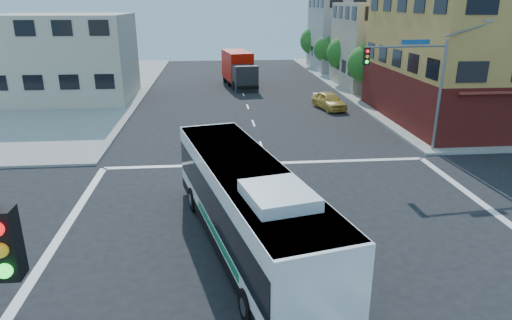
{
  "coord_description": "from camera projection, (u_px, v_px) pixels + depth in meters",
  "views": [
    {
      "loc": [
        -3.05,
        -15.82,
        9.08
      ],
      "look_at": [
        -1.22,
        3.71,
        2.25
      ],
      "focal_mm": 32.0,
      "sensor_mm": 36.0,
      "label": 1
    }
  ],
  "objects": [
    {
      "name": "box_truck",
      "position": [
        239.0,
        70.0,
        51.17
      ],
      "size": [
        3.71,
        8.7,
        3.79
      ],
      "rotation": [
        0.0,
        0.0,
        0.16
      ],
      "color": "black",
      "rests_on": "ground"
    },
    {
      "name": "street_tree_a",
      "position": [
        367.0,
        61.0,
        44.25
      ],
      "size": [
        3.6,
        3.6,
        5.53
      ],
      "color": "#332412",
      "rests_on": "ground"
    },
    {
      "name": "building_east_near",
      "position": [
        395.0,
        46.0,
        50.09
      ],
      "size": [
        12.06,
        10.06,
        9.0
      ],
      "color": "#B8A68D",
      "rests_on": "ground"
    },
    {
      "name": "signal_mast_ne",
      "position": [
        416.0,
        74.0,
        27.28
      ],
      "size": [
        7.91,
        1.13,
        8.07
      ],
      "color": "slate",
      "rests_on": "ground"
    },
    {
      "name": "ground",
      "position": [
        295.0,
        243.0,
        18.13
      ],
      "size": [
        120.0,
        120.0,
        0.0
      ],
      "primitive_type": "plane",
      "color": "black",
      "rests_on": "ground"
    },
    {
      "name": "street_tree_c",
      "position": [
        328.0,
        47.0,
        59.34
      ],
      "size": [
        3.4,
        3.4,
        5.29
      ],
      "color": "#332412",
      "rests_on": "ground"
    },
    {
      "name": "corner_building_ne",
      "position": [
        510.0,
        45.0,
        35.33
      ],
      "size": [
        18.1,
        15.44,
        14.0
      ],
      "color": "gold",
      "rests_on": "ground"
    },
    {
      "name": "parked_car",
      "position": [
        329.0,
        101.0,
        40.57
      ],
      "size": [
        2.67,
        4.68,
        1.5
      ],
      "primitive_type": "imported",
      "rotation": [
        0.0,
        0.0,
        0.22
      ],
      "color": "gold",
      "rests_on": "ground"
    },
    {
      "name": "building_east_far",
      "position": [
        357.0,
        33.0,
        63.09
      ],
      "size": [
        12.06,
        10.06,
        10.0
      ],
      "color": "#999A95",
      "rests_on": "ground"
    },
    {
      "name": "street_tree_b",
      "position": [
        345.0,
        51.0,
        51.72
      ],
      "size": [
        3.8,
        3.8,
        5.79
      ],
      "color": "#332412",
      "rests_on": "ground"
    },
    {
      "name": "building_west",
      "position": [
        66.0,
        58.0,
        43.51
      ],
      "size": [
        12.06,
        10.06,
        8.0
      ],
      "color": "beige",
      "rests_on": "ground"
    },
    {
      "name": "street_tree_d",
      "position": [
        315.0,
        39.0,
        66.73
      ],
      "size": [
        4.0,
        4.0,
        6.03
      ],
      "color": "#332412",
      "rests_on": "ground"
    },
    {
      "name": "transit_bus",
      "position": [
        247.0,
        206.0,
        17.08
      ],
      "size": [
        5.59,
        13.04,
        3.78
      ],
      "rotation": [
        0.0,
        0.0,
        0.23
      ],
      "color": "black",
      "rests_on": "ground"
    }
  ]
}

